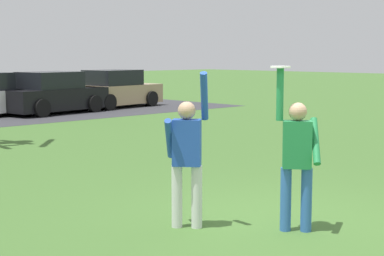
{
  "coord_description": "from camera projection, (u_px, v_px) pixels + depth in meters",
  "views": [
    {
      "loc": [
        -6.47,
        -5.06,
        2.25
      ],
      "look_at": [
        -0.62,
        0.98,
        1.24
      ],
      "focal_mm": 57.68,
      "sensor_mm": 36.0,
      "label": 1
    }
  ],
  "objects": [
    {
      "name": "person_defender",
      "position": [
        187.0,
        153.0,
        7.94
      ],
      "size": [
        0.64,
        0.66,
        2.05
      ],
      "rotation": [
        0.0,
        0.0,
        5.4
      ],
      "color": "silver",
      "rests_on": "ground_plane"
    },
    {
      "name": "frisbee_disc",
      "position": [
        280.0,
        67.0,
        7.67
      ],
      "size": [
        0.25,
        0.25,
        0.02
      ],
      "primitive_type": "cylinder",
      "color": "white",
      "rests_on": "person_catcher"
    },
    {
      "name": "ground_plane",
      "position": [
        275.0,
        221.0,
        8.35
      ],
      "size": [
        120.0,
        120.0,
        0.0
      ],
      "primitive_type": "plane",
      "color": "#426B2D"
    },
    {
      "name": "parked_car_black",
      "position": [
        53.0,
        94.0,
        23.49
      ],
      "size": [
        4.3,
        2.45,
        1.59
      ],
      "rotation": [
        0.0,
        0.0,
        0.13
      ],
      "color": "black",
      "rests_on": "ground_plane"
    },
    {
      "name": "person_catcher",
      "position": [
        297.0,
        155.0,
        7.78
      ],
      "size": [
        0.54,
        0.58,
        2.08
      ],
      "rotation": [
        0.0,
        0.0,
        2.25
      ],
      "color": "#3366B7",
      "rests_on": "ground_plane"
    },
    {
      "name": "parked_car_tan",
      "position": [
        115.0,
        90.0,
        26.23
      ],
      "size": [
        4.3,
        2.45,
        1.59
      ],
      "rotation": [
        0.0,
        0.0,
        0.13
      ],
      "color": "tan",
      "rests_on": "ground_plane"
    }
  ]
}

